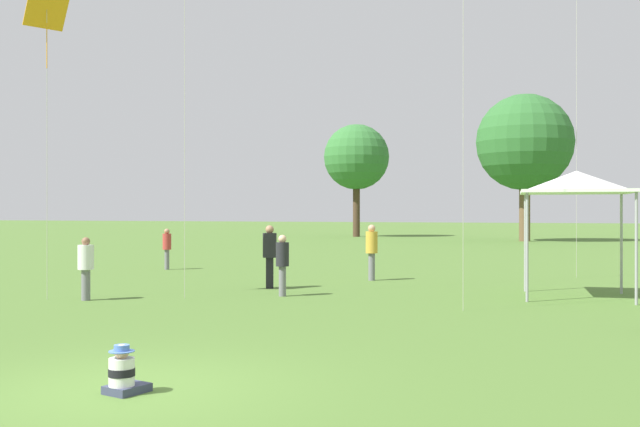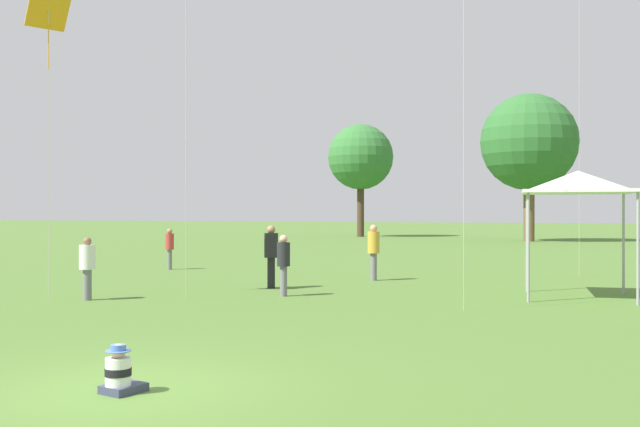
{
  "view_description": "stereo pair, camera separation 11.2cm",
  "coord_description": "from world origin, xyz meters",
  "px_view_note": "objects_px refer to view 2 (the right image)",
  "views": [
    {
      "loc": [
        5.52,
        -7.81,
        2.2
      ],
      "look_at": [
        0.03,
        6.75,
        2.17
      ],
      "focal_mm": 42.0,
      "sensor_mm": 36.0,
      "label": 1
    },
    {
      "loc": [
        5.63,
        -7.77,
        2.2
      ],
      "look_at": [
        0.03,
        6.75,
        2.17
      ],
      "focal_mm": 42.0,
      "sensor_mm": 36.0,
      "label": 2
    }
  ],
  "objects_px": {
    "person_standing_5": "(374,247)",
    "seated_toddler": "(120,373)",
    "distant_tree_0": "(529,143)",
    "person_standing_1": "(170,245)",
    "kite_2": "(48,16)",
    "person_standing_2": "(284,260)",
    "distant_tree_2": "(361,157)",
    "person_standing_0": "(271,251)",
    "person_standing_7": "(87,263)",
    "canopy_tent": "(578,183)"
  },
  "relations": [
    {
      "from": "person_standing_0",
      "to": "canopy_tent",
      "type": "distance_m",
      "value": 8.58
    },
    {
      "from": "person_standing_2",
      "to": "distant_tree_2",
      "type": "relative_size",
      "value": 0.16
    },
    {
      "from": "person_standing_0",
      "to": "kite_2",
      "type": "height_order",
      "value": "kite_2"
    },
    {
      "from": "person_standing_5",
      "to": "seated_toddler",
      "type": "bearing_deg",
      "value": -149.8
    },
    {
      "from": "person_standing_1",
      "to": "distant_tree_0",
      "type": "relative_size",
      "value": 0.14
    },
    {
      "from": "kite_2",
      "to": "distant_tree_0",
      "type": "height_order",
      "value": "distant_tree_0"
    },
    {
      "from": "kite_2",
      "to": "seated_toddler",
      "type": "bearing_deg",
      "value": 116.89
    },
    {
      "from": "person_standing_1",
      "to": "canopy_tent",
      "type": "xyz_separation_m",
      "value": [
        14.96,
        -4.38,
        2.01
      ]
    },
    {
      "from": "person_standing_1",
      "to": "person_standing_5",
      "type": "relative_size",
      "value": 0.87
    },
    {
      "from": "person_standing_0",
      "to": "person_standing_2",
      "type": "xyz_separation_m",
      "value": [
        1.14,
        -1.71,
        -0.12
      ]
    },
    {
      "from": "person_standing_2",
      "to": "distant_tree_0",
      "type": "xyz_separation_m",
      "value": [
        2.36,
        40.25,
        6.48
      ]
    },
    {
      "from": "person_standing_1",
      "to": "person_standing_2",
      "type": "relative_size",
      "value": 0.98
    },
    {
      "from": "person_standing_7",
      "to": "distant_tree_0",
      "type": "relative_size",
      "value": 0.14
    },
    {
      "from": "person_standing_2",
      "to": "person_standing_5",
      "type": "distance_m",
      "value": 5.23
    },
    {
      "from": "kite_2",
      "to": "person_standing_2",
      "type": "bearing_deg",
      "value": -170.65
    },
    {
      "from": "person_standing_2",
      "to": "seated_toddler",
      "type": "bearing_deg",
      "value": -50.48
    },
    {
      "from": "person_standing_1",
      "to": "person_standing_7",
      "type": "xyz_separation_m",
      "value": [
        3.54,
        -9.31,
        -0.01
      ]
    },
    {
      "from": "person_standing_1",
      "to": "kite_2",
      "type": "xyz_separation_m",
      "value": [
        2.51,
        -9.51,
        6.21
      ]
    },
    {
      "from": "person_standing_1",
      "to": "canopy_tent",
      "type": "distance_m",
      "value": 15.71
    },
    {
      "from": "person_standing_2",
      "to": "canopy_tent",
      "type": "bearing_deg",
      "value": 44.69
    },
    {
      "from": "seated_toddler",
      "to": "person_standing_7",
      "type": "xyz_separation_m",
      "value": [
        -6.6,
        7.73,
        0.68
      ]
    },
    {
      "from": "person_standing_2",
      "to": "canopy_tent",
      "type": "xyz_separation_m",
      "value": [
        7.2,
        2.37,
        1.99
      ]
    },
    {
      "from": "distant_tree_0",
      "to": "person_standing_1",
      "type": "bearing_deg",
      "value": -106.8
    },
    {
      "from": "person_standing_1",
      "to": "person_standing_5",
      "type": "height_order",
      "value": "person_standing_5"
    },
    {
      "from": "person_standing_2",
      "to": "person_standing_7",
      "type": "distance_m",
      "value": 4.94
    },
    {
      "from": "person_standing_7",
      "to": "distant_tree_2",
      "type": "height_order",
      "value": "distant_tree_2"
    },
    {
      "from": "distant_tree_0",
      "to": "seated_toddler",
      "type": "bearing_deg",
      "value": -89.97
    },
    {
      "from": "person_standing_0",
      "to": "distant_tree_0",
      "type": "height_order",
      "value": "distant_tree_0"
    },
    {
      "from": "person_standing_5",
      "to": "kite_2",
      "type": "height_order",
      "value": "kite_2"
    },
    {
      "from": "person_standing_7",
      "to": "distant_tree_0",
      "type": "xyz_separation_m",
      "value": [
        6.58,
        42.82,
        6.51
      ]
    },
    {
      "from": "distant_tree_0",
      "to": "distant_tree_2",
      "type": "relative_size",
      "value": 1.1
    },
    {
      "from": "person_standing_5",
      "to": "distant_tree_0",
      "type": "distance_m",
      "value": 35.7
    },
    {
      "from": "kite_2",
      "to": "canopy_tent",
      "type": "bearing_deg",
      "value": -176.05
    },
    {
      "from": "seated_toddler",
      "to": "person_standing_1",
      "type": "xyz_separation_m",
      "value": [
        -10.14,
        17.04,
        0.69
      ]
    },
    {
      "from": "person_standing_7",
      "to": "distant_tree_0",
      "type": "distance_m",
      "value": 43.81
    },
    {
      "from": "seated_toddler",
      "to": "person_standing_0",
      "type": "bearing_deg",
      "value": 119.81
    },
    {
      "from": "person_standing_7",
      "to": "canopy_tent",
      "type": "xyz_separation_m",
      "value": [
        11.42,
        4.94,
        2.02
      ]
    },
    {
      "from": "kite_2",
      "to": "person_standing_7",
      "type": "bearing_deg",
      "value": 172.6
    },
    {
      "from": "person_standing_0",
      "to": "distant_tree_0",
      "type": "relative_size",
      "value": 0.16
    },
    {
      "from": "person_standing_2",
      "to": "distant_tree_0",
      "type": "distance_m",
      "value": 40.84
    },
    {
      "from": "person_standing_0",
      "to": "seated_toddler",
      "type": "bearing_deg",
      "value": 55.81
    },
    {
      "from": "seated_toddler",
      "to": "person_standing_5",
      "type": "distance_m",
      "value": 15.55
    },
    {
      "from": "person_standing_1",
      "to": "seated_toddler",
      "type": "bearing_deg",
      "value": -77.05
    },
    {
      "from": "person_standing_5",
      "to": "canopy_tent",
      "type": "relative_size",
      "value": 0.55
    },
    {
      "from": "seated_toddler",
      "to": "kite_2",
      "type": "xyz_separation_m",
      "value": [
        -7.63,
        7.53,
        6.9
      ]
    },
    {
      "from": "seated_toddler",
      "to": "person_standing_7",
      "type": "relative_size",
      "value": 0.38
    },
    {
      "from": "person_standing_5",
      "to": "distant_tree_0",
      "type": "xyz_separation_m",
      "value": [
        1.48,
        35.09,
        6.37
      ]
    },
    {
      "from": "person_standing_1",
      "to": "distant_tree_0",
      "type": "bearing_deg",
      "value": 55.39
    },
    {
      "from": "person_standing_1",
      "to": "person_standing_7",
      "type": "height_order",
      "value": "person_standing_7"
    },
    {
      "from": "person_standing_1",
      "to": "person_standing_7",
      "type": "distance_m",
      "value": 9.96
    }
  ]
}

